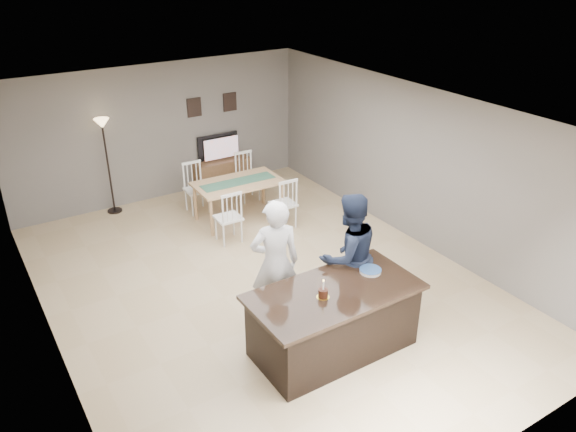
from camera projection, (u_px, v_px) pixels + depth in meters
floor at (263, 284)px, 8.64m from camera, size 8.00×8.00×0.00m
room_shell at (260, 184)px, 7.90m from camera, size 8.00×8.00×8.00m
kitchen_island at (333, 320)px, 7.08m from camera, size 2.15×1.10×0.90m
tv_console at (223, 173)px, 11.94m from camera, size 1.20×0.40×0.60m
television at (220, 147)px, 11.75m from camera, size 0.91×0.12×0.53m
tv_screen_glow at (221, 148)px, 11.69m from camera, size 0.78×0.00×0.78m
picture_frames at (212, 105)px, 11.44m from camera, size 1.10×0.02×0.38m
doorway at (96, 385)px, 4.91m from camera, size 0.00×2.10×2.65m
woman at (275, 263)px, 7.43m from camera, size 0.77×0.63×1.83m
man at (348, 256)px, 7.60m from camera, size 0.92×0.74×1.82m
birthday_cake at (323, 293)px, 6.72m from camera, size 0.16×0.16×0.25m
plate_stack at (370, 271)px, 7.25m from camera, size 0.29×0.29×0.04m
dining_table at (238, 188)px, 10.41m from camera, size 1.63×1.85×0.98m
floor_lamp at (104, 141)px, 10.33m from camera, size 0.28×0.28×1.86m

